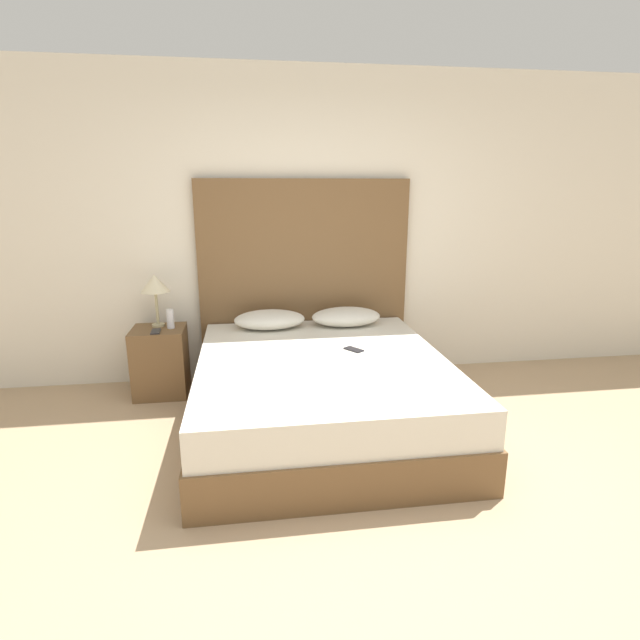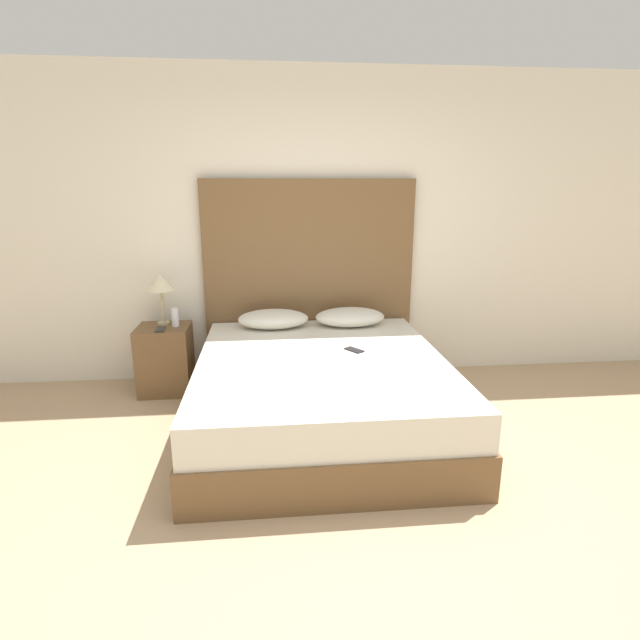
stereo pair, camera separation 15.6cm
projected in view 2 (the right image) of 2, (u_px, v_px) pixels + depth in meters
The scene contains 11 objects.
ground_plane at pixel (359, 538), 2.52m from camera, with size 16.00×16.00×0.00m, color tan.
wall_back at pixel (315, 229), 4.44m from camera, with size 10.00×0.06×2.70m.
bed at pixel (321, 393), 3.63m from camera, with size 1.78×2.07×0.54m.
headboard at pixel (309, 281), 4.49m from camera, with size 1.87×0.05×1.78m.
pillow_left at pixel (273, 319), 4.28m from camera, with size 0.60×0.36×0.16m.
pillow_right at pixel (350, 317), 4.35m from camera, with size 0.60×0.36×0.16m.
phone_on_bed at pixel (354, 350), 3.71m from camera, with size 0.14×0.16×0.01m.
nightstand at pixel (165, 359), 4.26m from camera, with size 0.43×0.39×0.58m.
table_lamp at pixel (160, 283), 4.17m from camera, with size 0.24×0.24×0.44m.
phone_on_nightstand at pixel (160, 329), 4.09m from camera, with size 0.08×0.15×0.01m.
toiletry_bottle at pixel (175, 317), 4.18m from camera, with size 0.06×0.06×0.16m.
Camera 2 is at (-0.41, -2.11, 1.72)m, focal length 28.00 mm.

